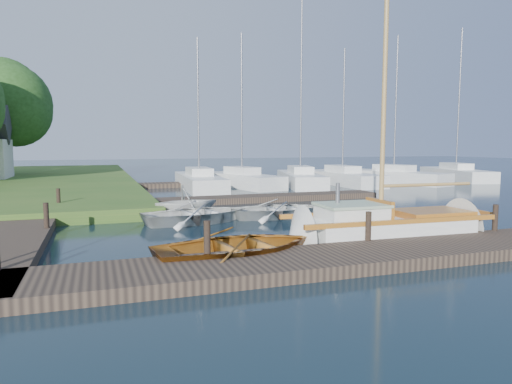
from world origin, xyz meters
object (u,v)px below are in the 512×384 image
object	(u,v)px
tender_c	(280,207)
tree_7	(8,104)
mooring_post_4	(46,215)
marina_boat_4	(342,177)
sailboat	(391,229)
dinghy	(238,243)
marina_boat_3	(300,177)
mooring_post_3	(495,217)
marina_boat_5	(394,175)
tender_a	(198,211)
marina_boat_1	(199,180)
mooring_post_2	(368,226)
tender_b	(187,199)
mooring_post_5	(58,198)
mooring_post_1	(207,237)
marina_boat_7	(456,173)
marina_boat_2	(242,179)

from	to	relation	value
tender_c	tree_7	size ratio (longest dim) A/B	0.42
mooring_post_4	marina_boat_4	size ratio (longest dim) A/B	0.08
sailboat	dinghy	xyz separation A→B (m)	(-5.09, -0.70, 0.10)
marina_boat_3	mooring_post_3	bearing A→B (deg)	-172.19
tree_7	sailboat	bearing A→B (deg)	-63.53
tender_c	marina_boat_5	bearing A→B (deg)	-47.93
tender_a	marina_boat_1	distance (m)	13.36
tender_a	tender_c	distance (m)	3.40
mooring_post_2	tender_b	bearing A→B (deg)	114.31
mooring_post_3	mooring_post_5	xyz separation A→B (m)	(-13.00, 10.00, 0.00)
dinghy	marina_boat_4	xyz separation A→B (m)	(13.73, 18.60, 0.12)
mooring_post_5	marina_boat_5	xyz separation A→B (m)	(23.05, 8.84, -0.13)
dinghy	tender_b	distance (m)	7.51
sailboat	marina_boat_4	xyz separation A→B (m)	(8.64, 17.90, 0.21)
mooring_post_2	tree_7	size ratio (longest dim) A/B	0.09
mooring_post_1	tender_a	distance (m)	6.27
mooring_post_5	marina_boat_5	world-z (taller)	marina_boat_5
mooring_post_2	tender_c	size ratio (longest dim) A/B	0.20
dinghy	marina_boat_5	distance (m)	25.97
sailboat	tender_b	distance (m)	8.44
marina_boat_1	marina_boat_7	size ratio (longest dim) A/B	0.80
mooring_post_2	tender_a	world-z (taller)	mooring_post_2
tender_c	marina_boat_1	bearing A→B (deg)	3.49
marina_boat_1	tender_a	bearing A→B (deg)	170.76
mooring_post_2	marina_boat_3	distance (m)	20.25
tender_b	mooring_post_5	bearing A→B (deg)	57.63
tender_b	tender_c	size ratio (longest dim) A/B	0.67
mooring_post_2	dinghy	size ratio (longest dim) A/B	0.19
tender_c	tree_7	distance (m)	28.81
tender_b	marina_boat_2	size ratio (longest dim) A/B	0.25
mooring_post_4	dinghy	distance (m)	6.78
marina_boat_2	marina_boat_5	xyz separation A→B (m)	(12.05, -0.53, 0.00)
tender_a	mooring_post_1	bearing A→B (deg)	159.94
tender_a	tender_c	xyz separation A→B (m)	(3.40, 0.08, -0.02)
tender_b	tender_c	xyz separation A→B (m)	(3.50, -1.55, -0.28)
mooring_post_3	dinghy	size ratio (longest dim) A/B	0.19
marina_boat_1	tender_b	bearing A→B (deg)	168.54
mooring_post_3	marina_boat_3	bearing A→B (deg)	83.15
mooring_post_5	marina_boat_1	xyz separation A→B (m)	(7.97, 9.21, -0.14)
mooring_post_3	marina_boat_4	distance (m)	19.71
mooring_post_2	marina_boat_4	bearing A→B (deg)	61.86
dinghy	marina_boat_7	bearing A→B (deg)	-59.03
sailboat	marina_boat_2	bearing A→B (deg)	89.04
mooring_post_1	mooring_post_2	size ratio (longest dim) A/B	1.00
marina_boat_2	tree_7	bearing A→B (deg)	40.00
mooring_post_2	tender_b	xyz separation A→B (m)	(-3.52, 7.80, -0.01)
dinghy	tender_a	size ratio (longest dim) A/B	1.04
mooring_post_5	sailboat	world-z (taller)	sailboat
mooring_post_3	tree_7	world-z (taller)	tree_7
tender_b	marina_boat_1	xyz separation A→B (m)	(2.99, 11.41, -0.13)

